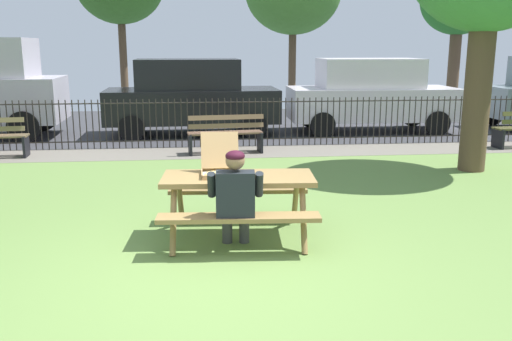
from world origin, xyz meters
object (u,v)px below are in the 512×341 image
object	(u,v)px
parked_car_center	(191,96)
park_bench_center	(226,134)
adult_at_table	(235,196)
parked_car_right	(371,94)
pizza_box_open	(220,167)
far_tree_midright	(459,2)
picnic_table_foreground	(238,190)

from	to	relation	value
parked_car_center	park_bench_center	bearing A→B (deg)	-74.62
adult_at_table	parked_car_right	world-z (taller)	parked_car_right
parked_car_center	pizza_box_open	bearing A→B (deg)	-86.86
park_bench_center	parked_car_right	xyz separation A→B (m)	(4.03, 2.73, 0.59)
park_bench_center	adult_at_table	bearing A→B (deg)	-91.70
pizza_box_open	far_tree_midright	bearing A→B (deg)	56.67
pizza_box_open	adult_at_table	xyz separation A→B (m)	(0.14, -0.61, -0.20)
adult_at_table	far_tree_midright	xyz separation A→B (m)	(9.87, 15.83, 3.28)
pizza_box_open	far_tree_midright	world-z (taller)	far_tree_midright
pizza_box_open	picnic_table_foreground	bearing A→B (deg)	-29.43
picnic_table_foreground	pizza_box_open	size ratio (longest dim) A/B	3.33
adult_at_table	parked_car_right	size ratio (longest dim) A/B	0.27
picnic_table_foreground	parked_car_center	world-z (taller)	parked_car_center
adult_at_table	park_bench_center	size ratio (longest dim) A/B	0.73
pizza_box_open	adult_at_table	world-z (taller)	pizza_box_open
parked_car_center	far_tree_midright	world-z (taller)	far_tree_midright
picnic_table_foreground	pizza_box_open	world-z (taller)	pizza_box_open
adult_at_table	parked_car_center	distance (m)	8.61
picnic_table_foreground	adult_at_table	world-z (taller)	adult_at_table
far_tree_midright	parked_car_center	bearing A→B (deg)	-145.23
pizza_box_open	far_tree_midright	xyz separation A→B (m)	(10.01, 15.22, 3.07)
picnic_table_foreground	park_bench_center	distance (m)	5.36
parked_car_center	far_tree_midright	bearing A→B (deg)	34.77
picnic_table_foreground	far_tree_midright	xyz separation A→B (m)	(9.80, 15.34, 3.34)
parked_car_right	adult_at_table	bearing A→B (deg)	-116.07
pizza_box_open	park_bench_center	bearing A→B (deg)	86.59
park_bench_center	pizza_box_open	bearing A→B (deg)	-93.41
parked_car_right	pizza_box_open	bearing A→B (deg)	-118.56
parked_car_right	far_tree_midright	size ratio (longest dim) A/B	0.83
parked_car_center	parked_car_right	size ratio (longest dim) A/B	1.00
adult_at_table	pizza_box_open	bearing A→B (deg)	102.73
picnic_table_foreground	adult_at_table	distance (m)	0.51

